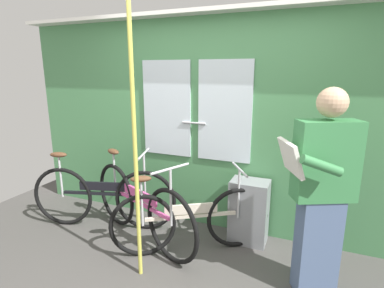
{
  "coord_description": "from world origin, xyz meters",
  "views": [
    {
      "loc": [
        1.08,
        -1.92,
        1.81
      ],
      "look_at": [
        -0.08,
        0.87,
        1.08
      ],
      "focal_mm": 28.42,
      "sensor_mm": 36.0,
      "label": 1
    }
  ],
  "objects_px": {
    "bicycle_near_door": "(140,206)",
    "passenger_reading_newspaper": "(322,191)",
    "bicycle_by_pole": "(103,197)",
    "trash_bin_by_wall": "(249,211)",
    "bicycle_leaning_behind": "(191,219)",
    "handrail_pole": "(135,148)"
  },
  "relations": [
    {
      "from": "trash_bin_by_wall",
      "to": "handrail_pole",
      "type": "xyz_separation_m",
      "value": [
        -0.79,
        -0.92,
        0.84
      ]
    },
    {
      "from": "bicycle_leaning_behind",
      "to": "bicycle_by_pole",
      "type": "xyz_separation_m",
      "value": [
        -1.14,
        0.07,
        0.03
      ]
    },
    {
      "from": "bicycle_near_door",
      "to": "bicycle_by_pole",
      "type": "relative_size",
      "value": 0.99
    },
    {
      "from": "bicycle_by_pole",
      "to": "handrail_pole",
      "type": "distance_m",
      "value": 1.31
    },
    {
      "from": "handrail_pole",
      "to": "trash_bin_by_wall",
      "type": "bearing_deg",
      "value": 49.55
    },
    {
      "from": "bicycle_near_door",
      "to": "bicycle_leaning_behind",
      "type": "relative_size",
      "value": 1.17
    },
    {
      "from": "bicycle_near_door",
      "to": "trash_bin_by_wall",
      "type": "xyz_separation_m",
      "value": [
        1.09,
        0.42,
        -0.05
      ]
    },
    {
      "from": "bicycle_near_door",
      "to": "passenger_reading_newspaper",
      "type": "height_order",
      "value": "passenger_reading_newspaper"
    },
    {
      "from": "passenger_reading_newspaper",
      "to": "trash_bin_by_wall",
      "type": "relative_size",
      "value": 2.46
    },
    {
      "from": "bicycle_by_pole",
      "to": "handrail_pole",
      "type": "relative_size",
      "value": 0.7
    },
    {
      "from": "bicycle_leaning_behind",
      "to": "trash_bin_by_wall",
      "type": "xyz_separation_m",
      "value": [
        0.5,
        0.42,
        -0.01
      ]
    },
    {
      "from": "bicycle_leaning_behind",
      "to": "bicycle_near_door",
      "type": "bearing_deg",
      "value": 148.32
    },
    {
      "from": "passenger_reading_newspaper",
      "to": "handrail_pole",
      "type": "distance_m",
      "value": 1.53
    },
    {
      "from": "bicycle_by_pole",
      "to": "trash_bin_by_wall",
      "type": "height_order",
      "value": "bicycle_by_pole"
    },
    {
      "from": "bicycle_leaning_behind",
      "to": "trash_bin_by_wall",
      "type": "height_order",
      "value": "bicycle_leaning_behind"
    },
    {
      "from": "bicycle_near_door",
      "to": "handrail_pole",
      "type": "distance_m",
      "value": 0.98
    },
    {
      "from": "bicycle_leaning_behind",
      "to": "bicycle_by_pole",
      "type": "relative_size",
      "value": 0.85
    },
    {
      "from": "bicycle_near_door",
      "to": "trash_bin_by_wall",
      "type": "relative_size",
      "value": 2.38
    },
    {
      "from": "bicycle_leaning_behind",
      "to": "passenger_reading_newspaper",
      "type": "xyz_separation_m",
      "value": [
        1.17,
        -0.13,
        0.54
      ]
    },
    {
      "from": "bicycle_near_door",
      "to": "bicycle_leaning_behind",
      "type": "distance_m",
      "value": 0.59
    },
    {
      "from": "bicycle_by_pole",
      "to": "trash_bin_by_wall",
      "type": "distance_m",
      "value": 1.68
    },
    {
      "from": "passenger_reading_newspaper",
      "to": "trash_bin_by_wall",
      "type": "xyz_separation_m",
      "value": [
        -0.67,
        0.55,
        -0.55
      ]
    }
  ]
}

